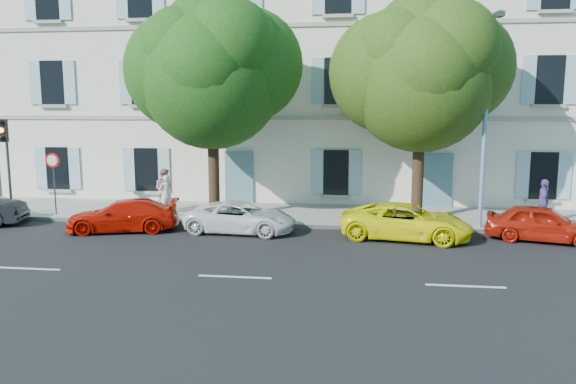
# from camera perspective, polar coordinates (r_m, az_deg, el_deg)

# --- Properties ---
(ground) EXTENTS (90.00, 90.00, 0.00)m
(ground) POSITION_cam_1_polar(r_m,az_deg,el_deg) (19.06, -2.73, -5.04)
(ground) COLOR black
(sidewalk) EXTENTS (36.00, 4.50, 0.15)m
(sidewalk) POSITION_cam_1_polar(r_m,az_deg,el_deg) (23.33, -0.81, -2.27)
(sidewalk) COLOR #A09E96
(sidewalk) RESTS_ON ground
(kerb) EXTENTS (36.00, 0.16, 0.16)m
(kerb) POSITION_cam_1_polar(r_m,az_deg,el_deg) (21.23, -1.65, -3.37)
(kerb) COLOR #9E998E
(kerb) RESTS_ON ground
(building) EXTENTS (28.00, 7.00, 12.00)m
(building) POSITION_cam_1_polar(r_m,az_deg,el_deg) (28.63, 0.85, 11.70)
(building) COLOR silver
(building) RESTS_ON ground
(car_red_coupe) EXTENTS (4.26, 2.50, 1.16)m
(car_red_coupe) POSITION_cam_1_polar(r_m,az_deg,el_deg) (21.34, -16.43, -2.30)
(car_red_coupe) COLOR red
(car_red_coupe) RESTS_ON ground
(car_white_coupe) EXTENTS (4.14, 2.15, 1.11)m
(car_white_coupe) POSITION_cam_1_polar(r_m,az_deg,el_deg) (20.33, -4.85, -2.57)
(car_white_coupe) COLOR white
(car_white_coupe) RESTS_ON ground
(car_yellow_supercar) EXTENTS (4.69, 2.72, 1.23)m
(car_yellow_supercar) POSITION_cam_1_polar(r_m,az_deg,el_deg) (19.68, 11.94, -2.95)
(car_yellow_supercar) COLOR #FFF70A
(car_yellow_supercar) RESTS_ON ground
(car_red_hatchback) EXTENTS (3.89, 2.36, 1.24)m
(car_red_hatchback) POSITION_cam_1_polar(r_m,az_deg,el_deg) (20.78, 24.41, -2.92)
(car_red_hatchback) COLOR #A9190A
(car_red_hatchback) RESTS_ON ground
(tree_left) EXTENTS (5.44, 5.44, 8.43)m
(tree_left) POSITION_cam_1_polar(r_m,az_deg,el_deg) (21.92, -7.74, 11.39)
(tree_left) COLOR #3A2819
(tree_left) RESTS_ON sidewalk
(tree_right) EXTENTS (5.37, 5.37, 8.27)m
(tree_right) POSITION_cam_1_polar(r_m,az_deg,el_deg) (21.91, 13.37, 10.92)
(tree_right) COLOR #3A2819
(tree_right) RESTS_ON sidewalk
(traffic_light) EXTENTS (0.33, 0.44, 3.87)m
(traffic_light) POSITION_cam_1_polar(r_m,az_deg,el_deg) (25.05, -26.79, 4.18)
(traffic_light) COLOR #383A3D
(traffic_light) RESTS_ON sidewalk
(road_sign) EXTENTS (0.58, 0.09, 2.51)m
(road_sign) POSITION_cam_1_polar(r_m,az_deg,el_deg) (24.45, -22.74, 2.03)
(road_sign) COLOR #383A3D
(road_sign) RESTS_ON sidewalk
(street_lamp) EXTENTS (0.27, 1.60, 7.49)m
(street_lamp) POSITION_cam_1_polar(r_m,az_deg,el_deg) (21.09, 19.52, 7.86)
(street_lamp) COLOR #7293BF
(street_lamp) RESTS_ON sidewalk
(pedestrian_a) EXTENTS (0.68, 0.67, 1.58)m
(pedestrian_a) POSITION_cam_1_polar(r_m,az_deg,el_deg) (23.62, -12.28, -0.20)
(pedestrian_a) COLOR silver
(pedestrian_a) RESTS_ON sidewalk
(pedestrian_b) EXTENTS (1.05, 0.93, 1.79)m
(pedestrian_b) POSITION_cam_1_polar(r_m,az_deg,el_deg) (24.19, -12.45, 0.25)
(pedestrian_b) COLOR #B57480
(pedestrian_b) RESTS_ON sidewalk
(pedestrian_c) EXTENTS (0.62, 1.06, 1.69)m
(pedestrian_c) POSITION_cam_1_polar(r_m,az_deg,el_deg) (22.96, 24.53, -0.92)
(pedestrian_c) COLOR #71559C
(pedestrian_c) RESTS_ON sidewalk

